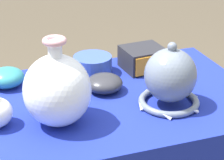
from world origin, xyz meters
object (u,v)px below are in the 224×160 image
Objects in this scene: pot_squat_cobalt at (93,65)px; bowl_shallow_charcoal at (104,83)px; mosaic_tile_box at (143,58)px; vase_tall_bulbous at (57,90)px; bowl_shallow_teal at (7,77)px; vase_dome_bell at (170,79)px.

pot_squat_cobalt reaches higher than bowl_shallow_charcoal.
mosaic_tile_box is 1.13× the size of pot_squat_cobalt.
vase_tall_bulbous reaches higher than pot_squat_cobalt.
bowl_shallow_charcoal is (-0.01, -0.16, -0.00)m from pot_squat_cobalt.
bowl_shallow_teal is at bearing 173.56° from mosaic_tile_box.
mosaic_tile_box is 1.33× the size of bowl_shallow_teal.
vase_dome_bell is at bearing -43.76° from bowl_shallow_charcoal.
vase_dome_bell is 0.30m from mosaic_tile_box.
bowl_shallow_teal and pot_squat_cobalt have the same top height.
vase_tall_bulbous reaches higher than vase_dome_bell.
pot_squat_cobalt is (0.32, 0.01, -0.00)m from bowl_shallow_teal.
vase_tall_bulbous reaches higher than mosaic_tile_box.
vase_tall_bulbous is 0.50m from mosaic_tile_box.
bowl_shallow_charcoal is at bearing 38.89° from vase_tall_bulbous.
pot_squat_cobalt is (0.20, 0.32, -0.08)m from vase_tall_bulbous.
bowl_shallow_teal is (-0.52, 0.01, -0.01)m from mosaic_tile_box.
mosaic_tile_box is at bearing 33.95° from bowl_shallow_charcoal.
vase_tall_bulbous is 1.89× the size of pot_squat_cobalt.
mosaic_tile_box is (0.40, 0.30, -0.07)m from vase_tall_bulbous.
vase_dome_bell is 1.71× the size of bowl_shallow_charcoal.
bowl_shallow_teal is at bearing 110.95° from vase_tall_bulbous.
vase_dome_bell reaches higher than bowl_shallow_charcoal.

